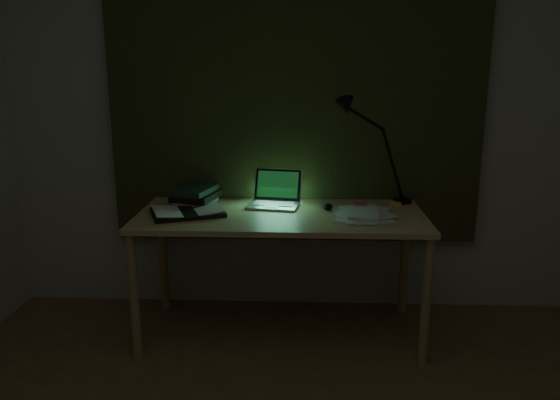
# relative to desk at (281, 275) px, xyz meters

# --- Properties ---
(wall_back) EXTENTS (3.50, 0.00, 2.50)m
(wall_back) POSITION_rel_desk_xyz_m (0.07, 0.42, 0.89)
(wall_back) COLOR beige
(wall_back) RESTS_ON ground
(curtain) EXTENTS (2.20, 0.06, 2.00)m
(curtain) POSITION_rel_desk_xyz_m (0.07, 0.38, 1.09)
(curtain) COLOR #2E3118
(curtain) RESTS_ON wall_back
(desk) EXTENTS (1.56, 0.68, 0.71)m
(desk) POSITION_rel_desk_xyz_m (0.00, 0.00, 0.00)
(desk) COLOR tan
(desk) RESTS_ON floor
(laptop) EXTENTS (0.33, 0.36, 0.20)m
(laptop) POSITION_rel_desk_xyz_m (-0.05, 0.14, 0.46)
(laptop) COLOR silver
(laptop) RESTS_ON desk
(open_textbook) EXTENTS (0.45, 0.39, 0.03)m
(open_textbook) POSITION_rel_desk_xyz_m (-0.51, -0.04, 0.37)
(open_textbook) COLOR white
(open_textbook) RESTS_ON desk
(book_stack) EXTENTS (0.25, 0.29, 0.11)m
(book_stack) POSITION_rel_desk_xyz_m (-0.51, 0.19, 0.41)
(book_stack) COLOR white
(book_stack) RESTS_ON desk
(loose_papers) EXTENTS (0.38, 0.40, 0.02)m
(loose_papers) POSITION_rel_desk_xyz_m (0.39, -0.02, 0.37)
(loose_papers) COLOR white
(loose_papers) RESTS_ON desk
(mouse) EXTENTS (0.07, 0.10, 0.03)m
(mouse) POSITION_rel_desk_xyz_m (0.26, 0.09, 0.37)
(mouse) COLOR black
(mouse) RESTS_ON desk
(sticky_yellow) EXTENTS (0.07, 0.07, 0.01)m
(sticky_yellow) POSITION_rel_desk_xyz_m (0.65, 0.24, 0.36)
(sticky_yellow) COLOR yellow
(sticky_yellow) RESTS_ON desk
(sticky_pink) EXTENTS (0.08, 0.08, 0.02)m
(sticky_pink) POSITION_rel_desk_xyz_m (0.45, 0.19, 0.36)
(sticky_pink) COLOR #DD5691
(sticky_pink) RESTS_ON desk
(desk_lamp) EXTENTS (0.44, 0.37, 0.59)m
(desk_lamp) POSITION_rel_desk_xyz_m (0.70, 0.27, 0.65)
(desk_lamp) COLOR black
(desk_lamp) RESTS_ON desk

